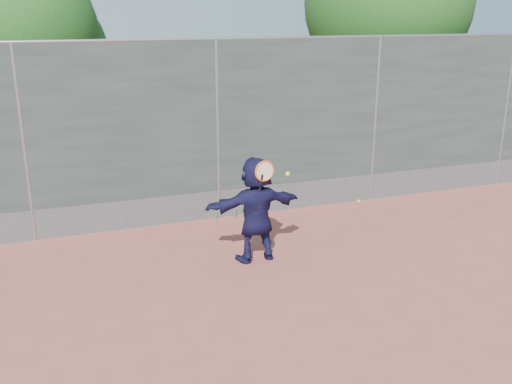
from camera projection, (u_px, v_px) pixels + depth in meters
name	position (u px, v px, depth m)	size (l,w,h in m)	color
ground	(303.00, 312.00, 6.76)	(80.00, 80.00, 0.00)	#9E4C42
player	(256.00, 209.00, 8.00)	(1.41, 0.45, 1.52)	#16153A
ball_ground	(359.00, 201.00, 10.63)	(0.07, 0.07, 0.07)	#A5D02E
fence	(218.00, 127.00, 9.42)	(20.00, 0.06, 3.03)	#38423D
swing_action	(267.00, 173.00, 7.68)	(0.51, 0.14, 0.51)	#CA5713
tree_right	(393.00, 8.00, 12.40)	(3.78, 3.60, 5.39)	#382314
tree_left	(27.00, 38.00, 10.82)	(3.15, 3.00, 4.53)	#382314
weed_clump	(238.00, 210.00, 9.85)	(0.68, 0.07, 0.30)	#387226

